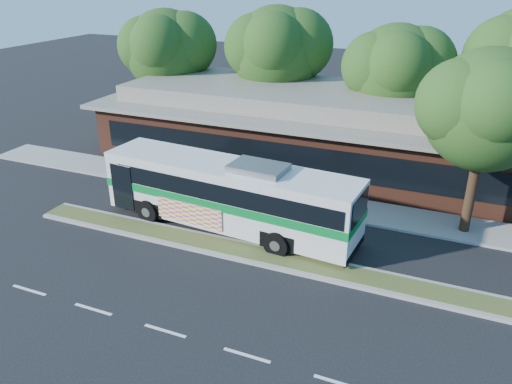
{
  "coord_description": "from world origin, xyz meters",
  "views": [
    {
      "loc": [
        4.97,
        -16.13,
        11.17
      ],
      "look_at": [
        -2.86,
        2.58,
        2.0
      ],
      "focal_mm": 35.0,
      "sensor_mm": 36.0,
      "label": 1
    }
  ],
  "objects": [
    {
      "name": "tree_bg_c",
      "position": [
        1.4,
        15.13,
        5.59
      ],
      "size": [
        6.24,
        5.6,
        8.26
      ],
      "color": "black",
      "rests_on": "ground"
    },
    {
      "name": "plaza_building",
      "position": [
        0.0,
        12.99,
        2.13
      ],
      "size": [
        33.2,
        11.2,
        4.45
      ],
      "color": "#57291B",
      "rests_on": "ground"
    },
    {
      "name": "sidewalk",
      "position": [
        0.0,
        6.4,
        0.06
      ],
      "size": [
        44.0,
        2.6,
        0.12
      ],
      "primitive_type": "cube",
      "color": "gray",
      "rests_on": "ground"
    },
    {
      "name": "sidewalk_tree",
      "position": [
        6.37,
        6.32,
        5.87
      ],
      "size": [
        5.75,
        5.16,
        8.33
      ],
      "color": "black",
      "rests_on": "ground"
    },
    {
      "name": "tree_bg_b",
      "position": [
        -6.57,
        16.14,
        6.14
      ],
      "size": [
        6.69,
        6.0,
        9.0
      ],
      "color": "black",
      "rests_on": "ground"
    },
    {
      "name": "parking_lot",
      "position": [
        -18.0,
        10.0,
        0.01
      ],
      "size": [
        14.0,
        12.0,
        0.01
      ],
      "primitive_type": "cube",
      "color": "black",
      "rests_on": "ground"
    },
    {
      "name": "sedan",
      "position": [
        -9.0,
        8.53,
        0.78
      ],
      "size": [
        5.47,
        2.35,
        1.57
      ],
      "primitive_type": "imported",
      "rotation": [
        0.0,
        0.0,
        1.54
      ],
      "color": "#A7ABAE",
      "rests_on": "ground"
    },
    {
      "name": "median_strip",
      "position": [
        0.0,
        0.6,
        0.07
      ],
      "size": [
        26.0,
        1.1,
        0.15
      ],
      "primitive_type": "cube",
      "color": "#3F5323",
      "rests_on": "ground"
    },
    {
      "name": "transit_bus",
      "position": [
        -4.1,
        2.46,
        1.91
      ],
      "size": [
        12.36,
        3.62,
        3.42
      ],
      "rotation": [
        0.0,
        0.0,
        -0.08
      ],
      "color": "silver",
      "rests_on": "ground"
    },
    {
      "name": "tree_bg_a",
      "position": [
        -14.58,
        15.14,
        5.87
      ],
      "size": [
        6.47,
        5.8,
        8.63
      ],
      "color": "black",
      "rests_on": "ground"
    },
    {
      "name": "ground",
      "position": [
        0.0,
        0.0,
        0.0
      ],
      "size": [
        120.0,
        120.0,
        0.0
      ],
      "primitive_type": "plane",
      "color": "black",
      "rests_on": "ground"
    }
  ]
}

